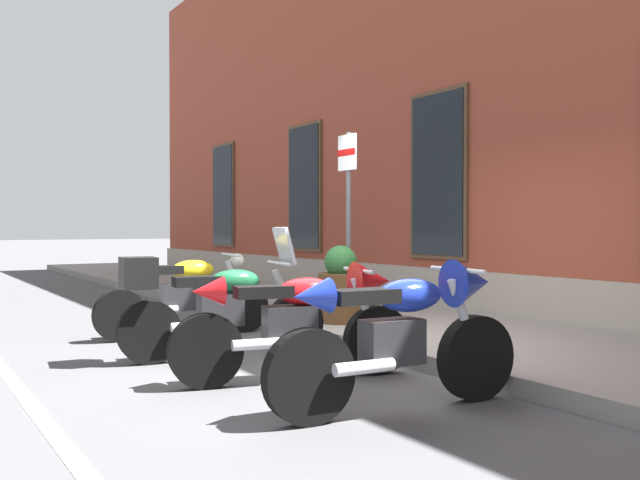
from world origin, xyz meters
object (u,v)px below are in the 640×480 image
Objects in this scene: motorcycle_green_touring at (214,304)px; motorcycle_blue_sport at (407,330)px; motorcycle_yellow_naked at (187,296)px; motorcycle_red_sport at (305,316)px; barrel_planter at (341,289)px; parking_sign at (348,199)px.

motorcycle_green_touring reaches higher than motorcycle_blue_sport.
motorcycle_blue_sport is at bearing 1.70° from motorcycle_yellow_naked.
motorcycle_green_touring is 1.34m from motorcycle_red_sport.
motorcycle_green_touring is 2.00m from barrel_planter.
motorcycle_blue_sport is at bearing -27.87° from parking_sign.
motorcycle_yellow_naked is 1.86m from barrel_planter.
motorcycle_red_sport is at bearing 12.01° from motorcycle_green_touring.
motorcycle_red_sport is at bearing -41.11° from barrel_planter.
motorcycle_blue_sport is (1.21, 0.12, 0.03)m from motorcycle_red_sport.
motorcycle_yellow_naked is at bearing -118.16° from barrel_planter.
motorcycle_red_sport is 1.22m from motorcycle_blue_sport.
motorcycle_red_sport is 2.50m from barrel_planter.
barrel_planter reaches higher than motorcycle_red_sport.
motorcycle_yellow_naked is 1.04× the size of motorcycle_blue_sport.
motorcycle_red_sport is at bearing -0.07° from motorcycle_yellow_naked.
motorcycle_green_touring is 1.03× the size of motorcycle_blue_sport.
motorcycle_green_touring is at bearing -73.38° from barrel_planter.
motorcycle_yellow_naked is 1.01× the size of motorcycle_green_touring.
motorcycle_red_sport reaches higher than motorcycle_yellow_naked.
motorcycle_green_touring is 2.42m from parking_sign.
motorcycle_yellow_naked is at bearing -115.00° from parking_sign.
barrel_planter reaches higher than motorcycle_blue_sport.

